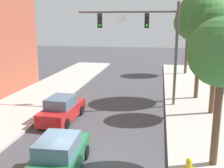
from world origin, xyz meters
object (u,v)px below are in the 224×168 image
street_tree_nearest (223,53)px  street_tree_third (201,19)px  fire_hydrant (189,166)px  car_following_green (59,157)px  car_lead_red (62,110)px  street_tree_second (218,30)px  traffic_signal_mast (147,34)px  street_tree_farthest (188,23)px

street_tree_nearest → street_tree_third: size_ratio=0.75×
fire_hydrant → car_following_green: bearing=-174.2°
street_tree_nearest → car_lead_red: bearing=152.9°
fire_hydrant → street_tree_third: street_tree_third is taller
car_following_green → fire_hydrant: size_ratio=5.98×
car_lead_red → street_tree_third: street_tree_third is taller
fire_hydrant → street_tree_second: (2.26, 8.26, 5.20)m
traffic_signal_mast → street_tree_farthest: bearing=73.3°
fire_hydrant → street_tree_farthest: size_ratio=0.09×
fire_hydrant → street_tree_nearest: street_tree_nearest is taller
car_lead_red → street_tree_third: size_ratio=0.52×
fire_hydrant → traffic_signal_mast: bearing=103.1°
car_following_green → street_tree_second: (7.56, 8.80, 4.99)m
traffic_signal_mast → car_lead_red: 8.19m
street_tree_farthest → traffic_signal_mast: bearing=-106.7°
car_lead_red → fire_hydrant: size_ratio=5.99×
street_tree_nearest → street_tree_second: 7.31m
car_following_green → street_tree_nearest: street_tree_nearest is taller
fire_hydrant → car_lead_red: bearing=143.7°
street_tree_second → traffic_signal_mast: bearing=161.0°
traffic_signal_mast → street_tree_farthest: size_ratio=0.97×
traffic_signal_mast → street_tree_second: 4.81m
car_following_green → street_tree_farthest: 25.58m
car_following_green → street_tree_third: bearing=61.0°
traffic_signal_mast → street_tree_nearest: size_ratio=1.19×
street_tree_nearest → street_tree_farthest: street_tree_farthest is taller
street_tree_second → street_tree_farthest: size_ratio=0.92×
traffic_signal_mast → street_tree_farthest: (4.08, 13.62, 0.74)m
street_tree_second → street_tree_farthest: (-0.46, 15.18, 0.41)m
street_tree_farthest → street_tree_nearest: bearing=-91.7°
car_lead_red → traffic_signal_mast: bearing=40.6°
traffic_signal_mast → car_following_green: traffic_signal_mast is taller
car_lead_red → car_following_green: 6.34m
car_lead_red → fire_hydrant: 9.19m
street_tree_second → street_tree_farthest: 15.19m
street_tree_third → street_tree_farthest: bearing=89.6°
traffic_signal_mast → car_following_green: 11.75m
fire_hydrant → street_tree_farthest: street_tree_farthest is taller
car_lead_red → fire_hydrant: car_lead_red is taller
traffic_signal_mast → fire_hydrant: traffic_signal_mast is taller
car_following_green → street_tree_second: street_tree_second is taller
car_following_green → street_tree_second: bearing=49.3°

